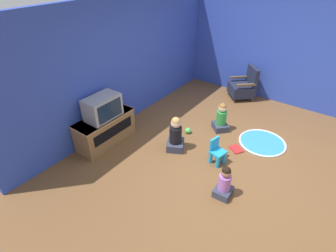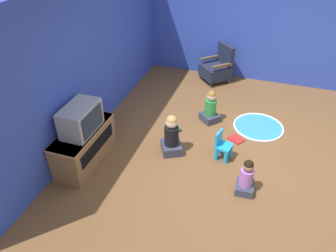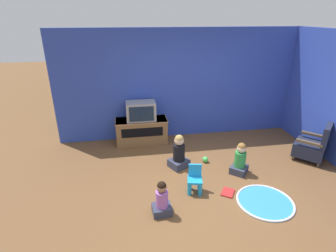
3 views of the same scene
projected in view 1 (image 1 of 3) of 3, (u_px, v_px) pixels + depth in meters
name	position (u px, v px, depth m)	size (l,w,h in m)	color
ground_plane	(223.00, 153.00, 5.00)	(30.00, 30.00, 0.00)	brown
wall_back	(124.00, 63.00, 5.41)	(5.85, 0.12, 2.59)	#2D47B2
wall_right	(295.00, 52.00, 6.02)	(0.12, 5.44, 2.59)	#2D47B2
tv_cabinet	(105.00, 129.00, 5.13)	(1.20, 0.50, 0.59)	brown
television	(103.00, 108.00, 4.85)	(0.67, 0.41, 0.44)	#939399
black_armchair	(244.00, 87.00, 6.74)	(0.79, 0.80, 0.83)	brown
yellow_kid_chair	(217.00, 153.00, 4.68)	(0.29, 0.28, 0.49)	#1E99DB
play_mat	(262.00, 142.00, 5.27)	(0.93, 0.93, 0.04)	teal
child_watching_left	(176.00, 135.00, 4.96)	(0.46, 0.44, 0.70)	#33384C
child_watching_center	(221.00, 118.00, 5.53)	(0.43, 0.43, 0.64)	#33384C
child_watching_right	(224.00, 183.00, 4.01)	(0.30, 0.27, 0.57)	#33384C
toy_ball	(188.00, 131.00, 5.53)	(0.12, 0.12, 0.12)	#4CCC59
book	(236.00, 149.00, 5.09)	(0.30, 0.32, 0.02)	#B22323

